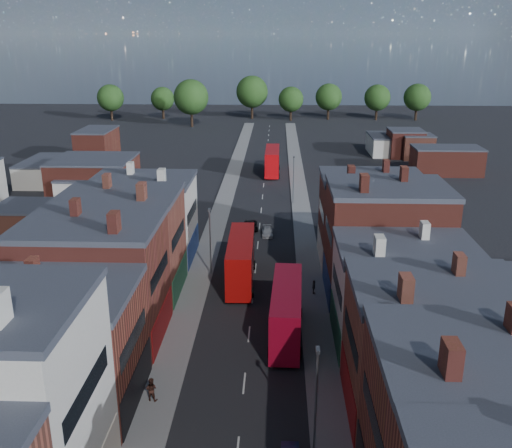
# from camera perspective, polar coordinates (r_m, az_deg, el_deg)

# --- Properties ---
(pavement_west) EXTENTS (3.00, 200.00, 0.12)m
(pavement_west) POSITION_cam_1_polar(r_m,az_deg,el_deg) (86.67, -3.89, 0.29)
(pavement_west) COLOR gray
(pavement_west) RESTS_ON ground
(pavement_east) EXTENTS (3.00, 200.00, 0.12)m
(pavement_east) POSITION_cam_1_polar(r_m,az_deg,el_deg) (86.30, 4.73, 0.19)
(pavement_east) COLOR gray
(pavement_east) RESTS_ON ground
(terrace_west) EXTENTS (12.00, 80.00, 13.11)m
(terrace_west) POSITION_cam_1_polar(r_m,az_deg,el_deg) (41.32, -22.25, -12.80)
(terrace_west) COLOR maroon
(terrace_west) RESTS_ON ground
(terrace_east) EXTENTS (12.00, 80.00, 13.11)m
(terrace_east) POSITION_cam_1_polar(r_m,az_deg,el_deg) (39.61, 19.32, -13.86)
(terrace_east) COLOR maroon
(terrace_east) RESTS_ON ground
(lamp_post_1) EXTENTS (0.25, 0.70, 8.12)m
(lamp_post_1) POSITION_cam_1_polar(r_m,az_deg,el_deg) (39.02, 6.03, -16.59)
(lamp_post_1) COLOR slate
(lamp_post_1) RESTS_ON ground
(lamp_post_2) EXTENTS (0.25, 0.70, 8.12)m
(lamp_post_2) POSITION_cam_1_polar(r_m,az_deg,el_deg) (66.22, -4.62, -1.31)
(lamp_post_2) COLOR slate
(lamp_post_2) RESTS_ON ground
(lamp_post_3) EXTENTS (0.25, 0.70, 8.12)m
(lamp_post_3) POSITION_cam_1_polar(r_m,az_deg,el_deg) (94.58, 3.76, 4.77)
(lamp_post_3) COLOR slate
(lamp_post_3) RESTS_ON ground
(bus_0) EXTENTS (3.22, 12.17, 5.24)m
(bus_0) POSITION_cam_1_polar(r_m,az_deg,el_deg) (64.56, -1.53, -3.57)
(bus_0) COLOR #BE0C0A
(bus_0) RESTS_ON ground
(bus_1) EXTENTS (3.34, 11.81, 5.05)m
(bus_1) POSITION_cam_1_polar(r_m,az_deg,el_deg) (53.42, 3.06, -8.64)
(bus_1) COLOR #A20920
(bus_1) RESTS_ON ground
(bus_2) EXTENTS (3.10, 11.95, 5.15)m
(bus_2) POSITION_cam_1_polar(r_m,az_deg,el_deg) (115.61, 1.64, 6.36)
(bus_2) COLOR #BD080C
(bus_2) RESTS_ON ground
(car_2) EXTENTS (2.21, 4.23, 1.14)m
(car_2) POSITION_cam_1_polar(r_m,az_deg,el_deg) (82.86, -0.49, -0.16)
(car_2) COLOR black
(car_2) RESTS_ON ground
(car_3) EXTENTS (1.66, 3.72, 1.06)m
(car_3) POSITION_cam_1_polar(r_m,az_deg,el_deg) (80.42, 1.13, -0.78)
(car_3) COLOR #BDBDBD
(car_3) RESTS_ON ground
(ped_1) EXTENTS (1.01, 0.67, 1.91)m
(ped_1) POSITION_cam_1_polar(r_m,az_deg,el_deg) (46.38, -10.44, -15.94)
(ped_1) COLOR #41221A
(ped_1) RESTS_ON pavement_west
(ped_3) EXTENTS (0.55, 0.98, 1.59)m
(ped_3) POSITION_cam_1_polar(r_m,az_deg,el_deg) (62.65, 5.80, -6.29)
(ped_3) COLOR #565349
(ped_3) RESTS_ON pavement_east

